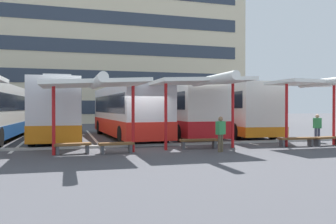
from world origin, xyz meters
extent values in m
plane|color=#47474C|center=(0.00, 0.00, 0.00)|extent=(160.00, 160.00, 0.00)
cube|color=beige|center=(0.00, 32.62, 10.84)|extent=(39.42, 13.85, 21.68)
cube|color=#2D3847|center=(0.00, 25.67, 1.99)|extent=(36.26, 0.08, 1.59)
cube|color=#2D3847|center=(0.00, 25.67, 5.60)|extent=(36.26, 0.08, 1.59)
cube|color=#2D3847|center=(0.00, 25.67, 9.21)|extent=(36.26, 0.08, 1.59)
cube|color=#2D3847|center=(0.00, 25.67, 12.83)|extent=(36.26, 0.08, 1.59)
cube|color=black|center=(-7.52, 12.34, 2.11)|extent=(2.28, 0.18, 1.78)
cylinder|color=black|center=(-6.39, 10.71, 0.50)|extent=(0.34, 1.01, 1.00)
cube|color=silver|center=(-4.04, 6.12, 1.86)|extent=(2.75, 11.49, 3.16)
cube|color=orange|center=(-4.04, 6.12, 0.69)|extent=(2.79, 11.53, 0.83)
cube|color=black|center=(-4.04, 6.12, 2.41)|extent=(2.76, 10.57, 0.96)
cube|color=black|center=(-3.91, 11.81, 2.24)|extent=(2.19, 0.13, 1.90)
cube|color=silver|center=(-4.07, 4.69, 3.62)|extent=(1.54, 2.23, 0.36)
cylinder|color=black|center=(-5.09, 10.26, 0.50)|extent=(0.32, 1.01, 1.00)
cylinder|color=black|center=(-2.80, 10.21, 0.50)|extent=(0.32, 1.01, 1.00)
cylinder|color=black|center=(-5.28, 2.03, 0.50)|extent=(0.32, 1.01, 1.00)
cylinder|color=black|center=(-2.99, 1.98, 0.50)|extent=(0.32, 1.01, 1.00)
cube|color=silver|center=(0.13, 5.55, 1.76)|extent=(3.22, 11.01, 2.97)
cube|color=red|center=(0.13, 5.55, 0.75)|extent=(3.26, 11.05, 0.95)
cube|color=black|center=(0.13, 5.55, 2.16)|extent=(3.20, 10.14, 1.07)
cube|color=black|center=(-0.19, 10.94, 2.12)|extent=(2.28, 0.21, 1.78)
cube|color=silver|center=(0.21, 4.19, 3.43)|extent=(1.68, 2.29, 0.36)
cylinder|color=black|center=(-1.29, 9.31, 0.50)|extent=(0.36, 1.02, 1.00)
cylinder|color=black|center=(1.09, 9.45, 0.50)|extent=(0.36, 1.02, 1.00)
cylinder|color=black|center=(-0.84, 1.65, 0.50)|extent=(0.36, 1.02, 1.00)
cylinder|color=black|center=(1.54, 1.79, 0.50)|extent=(0.36, 1.02, 1.00)
cube|color=silver|center=(3.72, 6.52, 1.82)|extent=(2.64, 12.15, 3.09)
cube|color=red|center=(3.72, 6.52, 0.74)|extent=(2.68, 12.19, 0.93)
cube|color=black|center=(3.72, 6.52, 2.32)|extent=(2.66, 11.18, 0.99)
cube|color=black|center=(3.70, 12.56, 2.19)|extent=(2.28, 0.09, 1.86)
cube|color=silver|center=(3.73, 5.00, 3.55)|extent=(1.56, 2.21, 0.36)
cylinder|color=black|center=(2.51, 10.99, 0.50)|extent=(0.30, 1.00, 1.00)
cylinder|color=black|center=(4.90, 11.00, 0.50)|extent=(0.30, 1.00, 1.00)
cylinder|color=black|center=(2.54, 2.05, 0.50)|extent=(0.30, 1.00, 1.00)
cylinder|color=black|center=(4.93, 2.06, 0.50)|extent=(0.30, 1.00, 1.00)
cube|color=silver|center=(7.65, 6.15, 1.86)|extent=(3.56, 11.44, 3.16)
cube|color=orange|center=(7.65, 6.15, 0.56)|extent=(3.61, 11.48, 0.57)
cube|color=black|center=(7.65, 6.15, 2.40)|extent=(3.51, 10.54, 0.99)
cube|color=black|center=(8.16, 11.73, 2.24)|extent=(2.25, 0.28, 1.90)
cube|color=silver|center=(7.52, 4.75, 3.62)|extent=(1.73, 2.33, 0.36)
cylinder|color=black|center=(6.84, 10.27, 0.50)|extent=(0.39, 1.02, 1.00)
cylinder|color=black|center=(9.19, 10.05, 0.50)|extent=(0.39, 1.02, 1.00)
cylinder|color=black|center=(6.11, 2.25, 0.50)|extent=(0.39, 1.02, 1.00)
cylinder|color=black|center=(8.46, 2.03, 0.50)|extent=(0.39, 1.02, 1.00)
cube|color=white|center=(-5.93, 6.47, 0.00)|extent=(0.16, 14.00, 0.01)
cube|color=white|center=(-1.98, 6.47, 0.00)|extent=(0.16, 14.00, 0.01)
cube|color=white|center=(1.98, 6.47, 0.00)|extent=(0.16, 14.00, 0.01)
cube|color=white|center=(5.93, 6.47, 0.00)|extent=(0.16, 14.00, 0.01)
cube|color=white|center=(9.88, 6.47, 0.00)|extent=(0.16, 14.00, 0.01)
cylinder|color=red|center=(-4.11, -1.54, 1.44)|extent=(0.14, 0.14, 2.88)
cylinder|color=red|center=(-0.83, -1.54, 1.44)|extent=(0.14, 0.14, 2.88)
cube|color=white|center=(-2.47, -1.54, 2.96)|extent=(4.28, 3.27, 0.36)
cylinder|color=white|center=(-2.47, -3.03, 2.93)|extent=(0.36, 4.28, 0.36)
cube|color=brown|center=(-3.37, -1.37, 0.40)|extent=(1.55, 0.58, 0.10)
cube|color=#4C4C51|center=(-3.97, -1.44, 0.17)|extent=(0.16, 0.35, 0.35)
cube|color=#4C4C51|center=(-2.76, -1.31, 0.17)|extent=(0.16, 0.35, 0.35)
cube|color=brown|center=(-1.57, -1.62, 0.40)|extent=(1.53, 0.51, 0.10)
cube|color=#4C4C51|center=(-2.17, -1.66, 0.17)|extent=(0.14, 0.34, 0.35)
cube|color=#4C4C51|center=(-0.97, -1.59, 0.17)|extent=(0.14, 0.34, 0.35)
cylinder|color=red|center=(0.73, -1.26, 1.55)|extent=(0.14, 0.14, 3.10)
cylinder|color=red|center=(4.09, -1.26, 1.55)|extent=(0.14, 0.14, 3.10)
cube|color=white|center=(2.41, -1.26, 3.18)|extent=(4.37, 3.07, 0.32)
cylinder|color=white|center=(2.41, -2.65, 3.15)|extent=(0.36, 4.36, 0.36)
cube|color=brown|center=(2.41, -1.08, 0.40)|extent=(1.87, 0.57, 0.10)
cube|color=#4C4C51|center=(1.64, -1.02, 0.17)|extent=(0.15, 0.34, 0.35)
cube|color=#4C4C51|center=(3.18, -1.15, 0.17)|extent=(0.15, 0.34, 0.35)
cylinder|color=red|center=(6.89, -1.57, 1.56)|extent=(0.14, 0.14, 3.11)
cylinder|color=red|center=(9.74, -1.57, 1.56)|extent=(0.14, 0.14, 3.11)
cube|color=white|center=(8.32, -1.57, 3.19)|extent=(3.86, 2.58, 0.20)
cylinder|color=white|center=(8.32, -2.70, 3.16)|extent=(0.36, 3.86, 0.36)
cube|color=brown|center=(7.42, -1.63, 0.40)|extent=(1.92, 0.52, 0.10)
cube|color=#4C4C51|center=(6.62, -1.59, 0.17)|extent=(0.14, 0.34, 0.35)
cube|color=#4C4C51|center=(8.21, -1.67, 0.17)|extent=(0.14, 0.34, 0.35)
cube|color=brown|center=(9.22, -1.69, 0.40)|extent=(1.71, 0.60, 0.10)
cube|color=#4C4C51|center=(8.53, -1.77, 0.17)|extent=(0.16, 0.35, 0.35)
cube|color=#ADADA8|center=(0.00, 0.51, 0.06)|extent=(44.00, 0.24, 0.12)
cylinder|color=#33384C|center=(10.07, -0.07, 0.39)|extent=(0.14, 0.14, 0.77)
cylinder|color=#33384C|center=(9.96, 0.04, 0.39)|extent=(0.14, 0.14, 0.77)
cube|color=#338C4C|center=(10.01, -0.01, 1.06)|extent=(0.48, 0.47, 0.58)
sphere|color=tan|center=(10.01, -0.01, 1.46)|extent=(0.21, 0.21, 0.21)
cylinder|color=brown|center=(2.78, -2.59, 0.38)|extent=(0.14, 0.14, 0.77)
cylinder|color=brown|center=(2.92, -2.51, 0.38)|extent=(0.14, 0.14, 0.77)
cube|color=#338C4C|center=(2.85, -2.55, 1.06)|extent=(0.50, 0.40, 0.58)
sphere|color=#936B4C|center=(2.85, -2.55, 1.45)|extent=(0.21, 0.21, 0.21)
camera|label=1|loc=(-3.59, -16.33, 1.94)|focal=36.91mm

